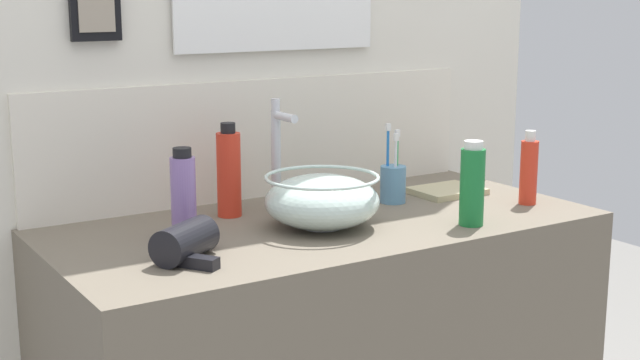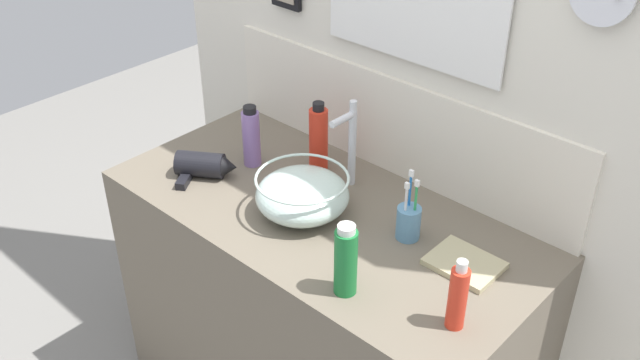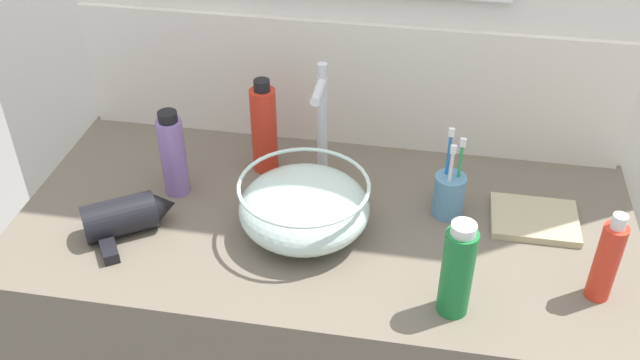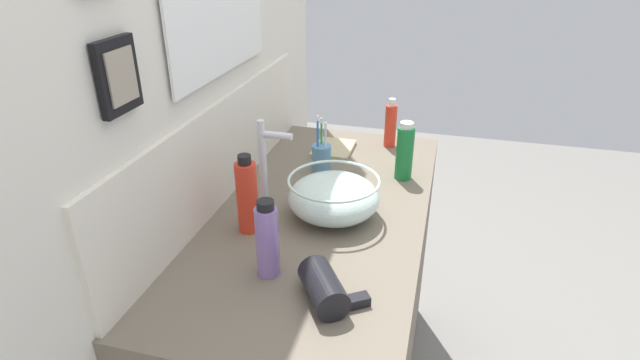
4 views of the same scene
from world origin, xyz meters
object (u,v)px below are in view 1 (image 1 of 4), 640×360
object	(u,v)px
toothbrush_cup	(393,183)
spray_bottle	(183,195)
shampoo_bottle	(529,171)
faucet	(278,148)
glass_bowl_sink	(322,200)
hair_drier	(190,240)
soap_dispenser	(229,173)
hand_towel	(447,191)
lotion_bottle	(472,185)

from	to	relation	value
toothbrush_cup	spray_bottle	world-z (taller)	toothbrush_cup
spray_bottle	shampoo_bottle	bearing A→B (deg)	-11.31
spray_bottle	toothbrush_cup	bearing A→B (deg)	2.24
faucet	spray_bottle	bearing A→B (deg)	-159.23
glass_bowl_sink	faucet	size ratio (longest dim) A/B	0.96
glass_bowl_sink	toothbrush_cup	bearing A→B (deg)	21.30
faucet	hair_drier	bearing A→B (deg)	-143.49
faucet	shampoo_bottle	size ratio (longest dim) A/B	1.46
faucet	spray_bottle	distance (m)	0.33
glass_bowl_sink	toothbrush_cup	distance (m)	0.31
soap_dispenser	hand_towel	bearing A→B (deg)	-9.26
hair_drier	shampoo_bottle	world-z (taller)	shampoo_bottle
faucet	soap_dispenser	distance (m)	0.14
faucet	toothbrush_cup	distance (m)	0.32
soap_dispenser	hand_towel	xyz separation A→B (m)	(0.60, -0.10, -0.10)
lotion_bottle	hand_towel	world-z (taller)	lotion_bottle
hair_drier	soap_dispenser	xyz separation A→B (m)	(0.22, 0.27, 0.07)
shampoo_bottle	hand_towel	size ratio (longest dim) A/B	1.06
hair_drier	soap_dispenser	distance (m)	0.36
spray_bottle	hand_towel	xyz separation A→B (m)	(0.77, 0.02, -0.09)
hair_drier	shampoo_bottle	size ratio (longest dim) A/B	1.05
toothbrush_cup	lotion_bottle	world-z (taller)	toothbrush_cup
hair_drier	hand_towel	bearing A→B (deg)	11.81
shampoo_bottle	spray_bottle	xyz separation A→B (m)	(-0.87, 0.17, 0.01)
faucet	spray_bottle	size ratio (longest dim) A/B	1.37
faucet	lotion_bottle	world-z (taller)	faucet
lotion_bottle	soap_dispenser	distance (m)	0.58
glass_bowl_sink	faucet	xyz separation A→B (m)	(0.00, 0.20, 0.09)
toothbrush_cup	hand_towel	world-z (taller)	toothbrush_cup
toothbrush_cup	hand_towel	xyz separation A→B (m)	(0.18, 0.00, -0.04)
toothbrush_cup	soap_dispenser	bearing A→B (deg)	166.80
glass_bowl_sink	lotion_bottle	size ratio (longest dim) A/B	1.33
hair_drier	toothbrush_cup	world-z (taller)	toothbrush_cup
faucet	hair_drier	world-z (taller)	faucet
hair_drier	lotion_bottle	bearing A→B (deg)	-9.20
shampoo_bottle	faucet	bearing A→B (deg)	153.00
glass_bowl_sink	soap_dispenser	size ratio (longest dim) A/B	1.16
shampoo_bottle	hand_towel	bearing A→B (deg)	116.81
lotion_bottle	soap_dispenser	xyz separation A→B (m)	(-0.43, 0.38, 0.01)
faucet	hand_towel	bearing A→B (deg)	-11.07
glass_bowl_sink	lotion_bottle	bearing A→B (deg)	-28.81
toothbrush_cup	soap_dispenser	size ratio (longest dim) A/B	0.90
glass_bowl_sink	soap_dispenser	distance (m)	0.25
soap_dispenser	shampoo_bottle	xyz separation A→B (m)	(0.70, -0.29, -0.02)
toothbrush_cup	spray_bottle	size ratio (longest dim) A/B	1.01
soap_dispenser	toothbrush_cup	bearing A→B (deg)	-13.20
glass_bowl_sink	hand_towel	world-z (taller)	glass_bowl_sink
faucet	hand_towel	xyz separation A→B (m)	(0.47, -0.09, -0.15)
soap_dispenser	hand_towel	distance (m)	0.61
faucet	lotion_bottle	size ratio (longest dim) A/B	1.39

